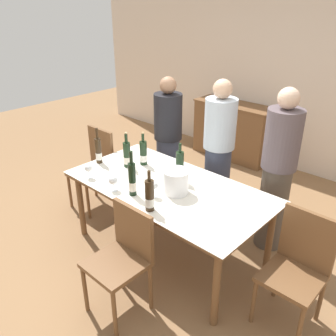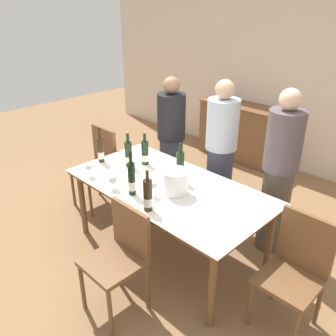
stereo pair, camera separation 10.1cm
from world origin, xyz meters
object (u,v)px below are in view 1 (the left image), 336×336
at_px(wine_bottle_5, 98,151).
at_px(person_host, 168,141).
at_px(chair_left_end, 95,164).
at_px(wine_bottle_4, 127,155).
at_px(wine_bottle_2, 143,154).
at_px(wine_glass_0, 113,181).
at_px(wine_bottle_3, 180,167).
at_px(person_guest_right, 278,173).
at_px(dining_table, 168,192).
at_px(ice_bucket, 176,181).
at_px(chair_near_front, 124,253).
at_px(wine_glass_1, 88,168).
at_px(person_guest_left, 218,155).
at_px(wine_bottle_1, 150,196).
at_px(wine_bottle_0, 132,180).
at_px(chair_right_end, 299,263).
at_px(wine_glass_2, 154,186).
at_px(sideboard_cabinet, 233,131).

height_order(wine_bottle_5, person_host, person_host).
bearing_deg(chair_left_end, wine_bottle_4, -6.19).
xyz_separation_m(wine_bottle_2, wine_glass_0, (0.20, -0.56, -0.02)).
height_order(wine_bottle_3, person_guest_right, person_guest_right).
bearing_deg(wine_bottle_2, wine_bottle_4, -118.19).
distance_m(wine_bottle_3, wine_bottle_4, 0.61).
bearing_deg(dining_table, ice_bucket, -18.37).
height_order(wine_glass_0, chair_left_end, chair_left_end).
bearing_deg(chair_near_front, wine_glass_1, 159.06).
xyz_separation_m(person_host, person_guest_left, (0.73, 0.00, 0.04)).
bearing_deg(wine_bottle_1, wine_bottle_0, 165.68).
height_order(chair_right_end, person_guest_right, person_guest_right).
relative_size(wine_bottle_3, wine_glass_0, 2.62).
distance_m(wine_bottle_3, wine_glass_2, 0.38).
bearing_deg(chair_right_end, dining_table, -175.99).
distance_m(wine_bottle_1, wine_glass_0, 0.47).
relative_size(wine_bottle_0, chair_right_end, 0.45).
bearing_deg(person_guest_left, wine_bottle_2, -128.01).
xyz_separation_m(ice_bucket, chair_right_end, (1.12, 0.13, -0.34)).
relative_size(wine_glass_0, person_host, 0.09).
bearing_deg(dining_table, wine_bottle_1, -66.73).
relative_size(sideboard_cabinet, ice_bucket, 5.35).
xyz_separation_m(ice_bucket, chair_left_end, (-1.40, 0.14, -0.33)).
height_order(wine_glass_0, chair_right_end, chair_right_end).
bearing_deg(wine_bottle_4, chair_right_end, 2.21).
distance_m(wine_bottle_2, chair_left_end, 0.83).
xyz_separation_m(wine_bottle_1, chair_near_front, (0.04, -0.33, -0.35)).
relative_size(sideboard_cabinet, person_guest_left, 0.79).
xyz_separation_m(sideboard_cabinet, dining_table, (0.88, -2.44, 0.26)).
bearing_deg(chair_right_end, sideboard_cabinet, 132.24).
relative_size(wine_bottle_3, chair_right_end, 0.41).
distance_m(ice_bucket, person_guest_left, 0.86).
bearing_deg(wine_glass_1, wine_bottle_4, 79.61).
relative_size(wine_bottle_0, wine_bottle_5, 1.09).
bearing_deg(chair_right_end, wine_glass_2, -165.36).
bearing_deg(wine_bottle_5, wine_bottle_0, -15.53).
bearing_deg(wine_bottle_3, chair_left_end, -177.14).
height_order(ice_bucket, person_host, person_host).
distance_m(wine_bottle_4, wine_glass_0, 0.50).
xyz_separation_m(dining_table, wine_glass_1, (-0.66, -0.40, 0.16)).
height_order(ice_bucket, wine_bottle_0, wine_bottle_0).
relative_size(wine_glass_1, person_guest_left, 0.09).
height_order(chair_left_end, chair_right_end, chair_left_end).
bearing_deg(chair_right_end, wine_glass_1, -165.69).
distance_m(sideboard_cabinet, wine_bottle_5, 2.60).
bearing_deg(person_guest_left, wine_bottle_4, -126.28).
relative_size(chair_near_front, person_guest_right, 0.55).
bearing_deg(wine_glass_1, wine_glass_2, 13.75).
bearing_deg(ice_bucket, chair_right_end, 6.87).
xyz_separation_m(wine_bottle_3, wine_glass_0, (-0.31, -0.55, -0.04)).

